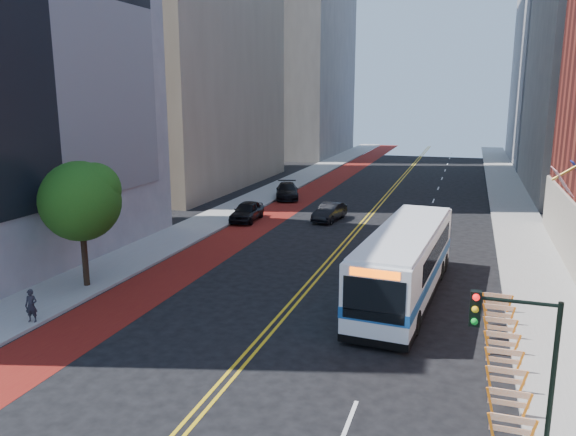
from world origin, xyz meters
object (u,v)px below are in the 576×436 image
(car_b, at_px, (330,212))
(car_c, at_px, (287,191))
(street_tree, at_px, (82,198))
(pedestrian, at_px, (31,306))
(transit_bus, at_px, (406,262))
(car_a, at_px, (247,211))
(traffic_signal, at_px, (518,351))

(car_b, relative_size, car_c, 0.81)
(street_tree, bearing_deg, pedestrian, -80.50)
(car_b, distance_m, pedestrian, 26.31)
(pedestrian, bearing_deg, car_b, 58.86)
(car_b, bearing_deg, transit_bus, -55.71)
(transit_bus, bearing_deg, pedestrian, -146.37)
(car_a, bearing_deg, street_tree, -99.73)
(transit_bus, relative_size, car_a, 2.87)
(street_tree, relative_size, traffic_signal, 1.32)
(street_tree, xyz_separation_m, car_b, (8.42, 20.15, -4.19))
(transit_bus, height_order, car_b, transit_bus)
(transit_bus, bearing_deg, car_a, 139.70)
(car_a, xyz_separation_m, car_b, (6.48, 2.17, -0.08))
(traffic_signal, relative_size, pedestrian, 3.34)
(street_tree, height_order, pedestrian, street_tree)
(car_c, height_order, pedestrian, pedestrian)
(car_a, height_order, car_c, car_a)
(transit_bus, relative_size, car_c, 2.51)
(car_c, bearing_deg, car_b, -71.51)
(pedestrian, bearing_deg, transit_bus, 14.92)
(car_a, bearing_deg, pedestrian, -96.29)
(street_tree, relative_size, car_c, 1.25)
(street_tree, relative_size, pedestrian, 4.40)
(car_c, bearing_deg, pedestrian, -110.48)
(street_tree, distance_m, car_a, 18.55)
(transit_bus, distance_m, car_a, 20.36)
(car_c, relative_size, pedestrian, 3.54)
(car_a, xyz_separation_m, pedestrian, (-1.10, -23.02, 0.11))
(street_tree, xyz_separation_m, car_c, (1.94, 28.71, -4.13))
(traffic_signal, bearing_deg, car_b, 112.38)
(car_a, bearing_deg, car_b, 14.95)
(car_c, xyz_separation_m, pedestrian, (-1.10, -33.75, 0.13))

